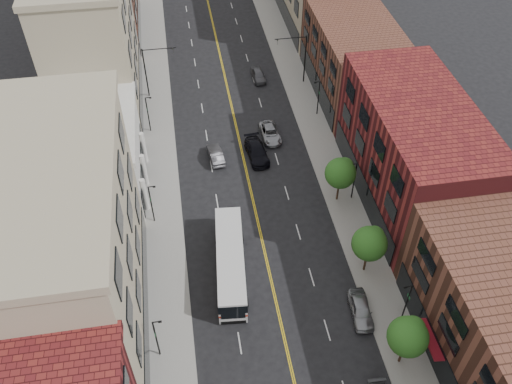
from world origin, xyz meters
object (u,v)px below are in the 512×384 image
city_bus (230,261)px  car_lane_a (257,152)px  car_lane_behind (216,155)px  car_lane_b (270,133)px  car_lane_c (258,75)px  car_parked_far (361,310)px

city_bus → car_lane_a: bearing=77.4°
car_lane_behind → car_lane_b: 7.92m
car_lane_behind → car_lane_c: bearing=-122.1°
car_lane_c → car_lane_b: bearing=-96.6°
city_bus → car_lane_c: bearing=81.1°
car_lane_c → city_bus: bearing=-107.4°
car_lane_c → car_lane_behind: bearing=-119.2°
car_parked_far → car_lane_c: (-2.69, 40.67, -0.07)m
car_lane_a → car_lane_b: (2.31, 3.48, -0.11)m
city_bus → car_lane_b: bearing=74.4°
car_lane_b → car_lane_c: bearing=83.9°
car_lane_behind → car_lane_a: 4.99m
car_lane_a → car_lane_c: car_lane_a is taller
car_parked_far → car_lane_b: (-3.44, 27.15, -0.09)m
car_lane_behind → car_lane_c: (8.04, 16.63, -0.01)m
car_parked_far → car_lane_b: bearing=101.6°
city_bus → car_lane_a: (5.40, 16.95, -0.99)m
car_lane_b → car_lane_c: car_lane_c is taller
car_lane_b → car_lane_behind: bearing=-159.8°
city_bus → car_parked_far: size_ratio=2.68×
car_parked_far → car_lane_c: car_parked_far is taller
city_bus → car_lane_b: size_ratio=2.46×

